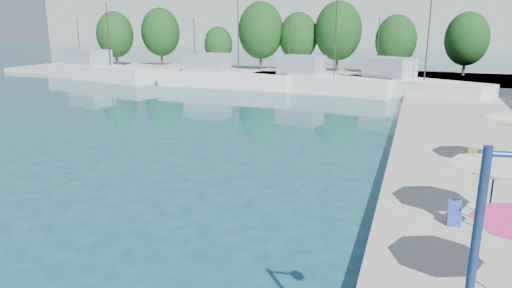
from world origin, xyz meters
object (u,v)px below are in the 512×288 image
at_px(trawler_02, 223,77).
at_px(trawler_04, 405,86).
at_px(trawler_03, 317,82).
at_px(umbrella_white, 494,172).
at_px(street_lamp, 500,258).
at_px(trawler_01, 100,71).

relative_size(trawler_02, trawler_04, 1.03).
bearing_deg(trawler_04, trawler_02, -154.35).
bearing_deg(trawler_03, umbrella_white, -56.73).
xyz_separation_m(trawler_03, umbrella_white, (12.84, -33.07, 1.39)).
bearing_deg(trawler_03, trawler_02, -169.96).
height_order(trawler_02, trawler_03, same).
xyz_separation_m(trawler_03, street_lamp, (11.47, -42.58, 3.02)).
xyz_separation_m(trawler_02, umbrella_white, (24.10, -33.47, 1.39)).
xyz_separation_m(trawler_01, trawler_04, (38.76, -2.27, 0.00)).
bearing_deg(street_lamp, trawler_04, 83.60).
height_order(trawler_01, umbrella_white, trawler_01).
distance_m(umbrella_white, street_lamp, 9.74).
xyz_separation_m(trawler_02, trawler_04, (20.40, -0.79, 0.00)).
distance_m(trawler_01, trawler_03, 29.67).
distance_m(trawler_04, street_lamp, 42.35).
bearing_deg(trawler_01, street_lamp, -32.45).
xyz_separation_m(trawler_02, street_lamp, (22.73, -42.97, 3.02)).
distance_m(trawler_01, umbrella_white, 55.01).
distance_m(trawler_03, umbrella_white, 35.50).
relative_size(trawler_03, street_lamp, 3.17).
relative_size(trawler_01, trawler_03, 1.17).
relative_size(trawler_04, street_lamp, 3.11).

